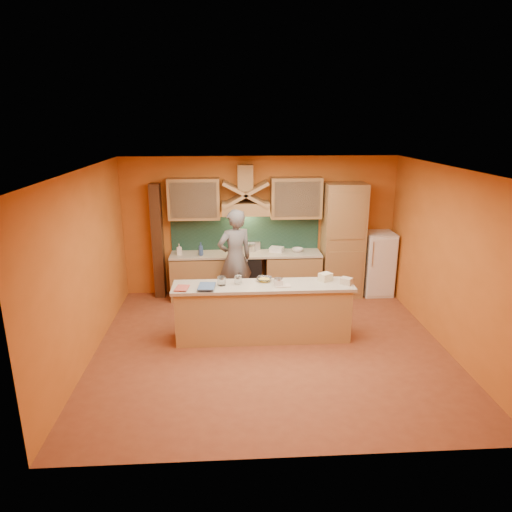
{
  "coord_description": "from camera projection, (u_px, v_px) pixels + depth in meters",
  "views": [
    {
      "loc": [
        -0.63,
        -6.53,
        3.48
      ],
      "look_at": [
        -0.18,
        0.9,
        1.24
      ],
      "focal_mm": 32.0,
      "sensor_mm": 36.0,
      "label": 1
    }
  ],
  "objects": [
    {
      "name": "counter_top",
      "position": [
        246.0,
        254.0,
        9.11
      ],
      "size": [
        3.0,
        0.62,
        0.04
      ],
      "primitive_type": "cube",
      "color": "#B5AC99",
      "rests_on": "base_cabinet_left"
    },
    {
      "name": "dish_rack",
      "position": [
        277.0,
        249.0,
        9.19
      ],
      "size": [
        0.32,
        0.28,
        0.09
      ],
      "primitive_type": "cube",
      "rotation": [
        0.0,
        0.0,
        -0.37
      ],
      "color": "silver",
      "rests_on": "counter_top"
    },
    {
      "name": "jar_small",
      "position": [
        238.0,
        280.0,
        7.3
      ],
      "size": [
        0.14,
        0.14,
        0.14
      ],
      "primitive_type": "cylinder",
      "rotation": [
        0.0,
        0.0,
        0.28
      ],
      "color": "white",
      "rests_on": "island_top"
    },
    {
      "name": "mixing_bowl",
      "position": [
        264.0,
        279.0,
        7.44
      ],
      "size": [
        0.3,
        0.3,
        0.06
      ],
      "primitive_type": "imported",
      "rotation": [
        0.0,
        0.0,
        -0.26
      ],
      "color": "silver",
      "rests_on": "island_top"
    },
    {
      "name": "pot_small",
      "position": [
        250.0,
        249.0,
        9.23
      ],
      "size": [
        0.27,
        0.27,
        0.14
      ],
      "primitive_type": "cylinder",
      "rotation": [
        0.0,
        0.0,
        0.37
      ],
      "color": "silver",
      "rests_on": "stove"
    },
    {
      "name": "fridge",
      "position": [
        378.0,
        263.0,
        9.34
      ],
      "size": [
        0.58,
        0.6,
        1.3
      ],
      "primitive_type": "cube",
      "color": "white",
      "rests_on": "floor"
    },
    {
      "name": "book_upper",
      "position": [
        199.0,
        286.0,
        7.11
      ],
      "size": [
        0.28,
        0.37,
        0.03
      ],
      "primitive_type": "imported",
      "rotation": [
        0.0,
        0.0,
        -0.08
      ],
      "color": "#415E8F",
      "rests_on": "island_top"
    },
    {
      "name": "base_cabinet_left",
      "position": [
        199.0,
        277.0,
        9.19
      ],
      "size": [
        1.1,
        0.6,
        0.86
      ],
      "primitive_type": "cube",
      "color": "#A1794A",
      "rests_on": "floor"
    },
    {
      "name": "upper_cabinet_left",
      "position": [
        194.0,
        199.0,
        8.86
      ],
      "size": [
        1.0,
        0.35,
        0.8
      ],
      "primitive_type": "cube",
      "color": "#A1794A",
      "rests_on": "wall_back"
    },
    {
      "name": "upper_cabinet_right",
      "position": [
        296.0,
        198.0,
        8.97
      ],
      "size": [
        1.0,
        0.35,
        0.8
      ],
      "primitive_type": "cube",
      "color": "#A1794A",
      "rests_on": "wall_back"
    },
    {
      "name": "person",
      "position": [
        235.0,
        258.0,
        8.65
      ],
      "size": [
        0.81,
        0.68,
        1.9
      ],
      "primitive_type": "imported",
      "rotation": [
        0.0,
        0.0,
        3.53
      ],
      "color": "slate",
      "rests_on": "floor"
    },
    {
      "name": "cloth",
      "position": [
        283.0,
        285.0,
        7.23
      ],
      "size": [
        0.23,
        0.18,
        0.01
      ],
      "primitive_type": "cube",
      "rotation": [
        0.0,
        0.0,
        0.08
      ],
      "color": "beige",
      "rests_on": "island_top"
    },
    {
      "name": "hood_chimney",
      "position": [
        245.0,
        178.0,
        8.82
      ],
      "size": [
        0.3,
        0.3,
        0.5
      ],
      "primitive_type": "cube",
      "color": "#A1794A",
      "rests_on": "wall_back"
    },
    {
      "name": "grocery_bag_b",
      "position": [
        346.0,
        281.0,
        7.3
      ],
      "size": [
        0.22,
        0.21,
        0.11
      ],
      "primitive_type": "cube",
      "rotation": [
        0.0,
        0.0,
        -0.66
      ],
      "color": "beige",
      "rests_on": "island_top"
    },
    {
      "name": "base_cabinet_right",
      "position": [
        293.0,
        275.0,
        9.3
      ],
      "size": [
        1.1,
        0.6,
        0.86
      ],
      "primitive_type": "cube",
      "color": "#A1794A",
      "rests_on": "floor"
    },
    {
      "name": "jar_large",
      "position": [
        222.0,
        281.0,
        7.25
      ],
      "size": [
        0.16,
        0.16,
        0.14
      ],
      "primitive_type": "cylinder",
      "rotation": [
        0.0,
        0.0,
        0.3
      ],
      "color": "silver",
      "rests_on": "island_top"
    },
    {
      "name": "trim_column_left",
      "position": [
        158.0,
        241.0,
        9.08
      ],
      "size": [
        0.2,
        0.3,
        2.3
      ],
      "primitive_type": "cube",
      "color": "#472816",
      "rests_on": "floor"
    },
    {
      "name": "kitchen_scale",
      "position": [
        278.0,
        282.0,
        7.22
      ],
      "size": [
        0.14,
        0.14,
        0.11
      ],
      "primitive_type": "cube",
      "rotation": [
        0.0,
        0.0,
        0.1
      ],
      "color": "white",
      "rests_on": "island_top"
    },
    {
      "name": "soap_bottle_a",
      "position": [
        179.0,
        249.0,
        8.98
      ],
      "size": [
        0.11,
        0.11,
        0.21
      ],
      "primitive_type": "imported",
      "rotation": [
        0.0,
        0.0,
        0.15
      ],
      "color": "silver",
      "rests_on": "counter_top"
    },
    {
      "name": "stove",
      "position": [
        246.0,
        275.0,
        9.24
      ],
      "size": [
        0.6,
        0.58,
        0.9
      ],
      "primitive_type": "cube",
      "color": "black",
      "rests_on": "floor"
    },
    {
      "name": "pantry_column",
      "position": [
        343.0,
        240.0,
        9.15
      ],
      "size": [
        0.8,
        0.6,
        2.3
      ],
      "primitive_type": "cube",
      "color": "#A1794A",
      "rests_on": "floor"
    },
    {
      "name": "book_lower",
      "position": [
        176.0,
        288.0,
        7.1
      ],
      "size": [
        0.24,
        0.3,
        0.03
      ],
      "primitive_type": "imported",
      "rotation": [
        0.0,
        0.0,
        -0.14
      ],
      "color": "#BF5144",
      "rests_on": "island_top"
    },
    {
      "name": "island_top",
      "position": [
        263.0,
        286.0,
        7.3
      ],
      "size": [
        2.9,
        0.62,
        0.05
      ],
      "primitive_type": "cube",
      "color": "#B5AC99",
      "rests_on": "island_body"
    },
    {
      "name": "grocery_bag_a",
      "position": [
        325.0,
        277.0,
        7.46
      ],
      "size": [
        0.25,
        0.23,
        0.13
      ],
      "primitive_type": "cube",
      "rotation": [
        0.0,
        0.0,
        0.56
      ],
      "color": "#EAE8C1",
      "rests_on": "island_top"
    },
    {
      "name": "wall_right",
      "position": [
        448.0,
        260.0,
        7.04
      ],
      "size": [
        0.02,
        5.0,
        2.8
      ],
      "primitive_type": "cube",
      "color": "orange",
      "rests_on": "floor"
    },
    {
      "name": "floor",
      "position": [
        271.0,
        346.0,
        7.28
      ],
      "size": [
        5.5,
        5.0,
        0.01
      ],
      "primitive_type": "cube",
      "color": "brown",
      "rests_on": "ground"
    },
    {
      "name": "pot_large",
      "position": [
        239.0,
        250.0,
        9.08
      ],
      "size": [
        0.25,
        0.25,
        0.17
      ],
      "primitive_type": "cylinder",
      "rotation": [
        0.0,
        0.0,
        -0.03
      ],
      "color": "#B6B5BC",
      "rests_on": "stove"
    },
    {
      "name": "soap_bottle_b",
      "position": [
        201.0,
        249.0,
        8.91
      ],
      "size": [
        0.13,
        0.13,
        0.26
      ],
      "primitive_type": "imported",
      "rotation": [
        0.0,
        0.0,
        0.39
      ],
      "color": "#304A84",
      "rests_on": "counter_top"
    },
    {
      "name": "bowl_back",
      "position": [
        298.0,
        250.0,
        9.19
      ],
      "size": [
        0.24,
        0.24,
        0.07
      ],
      "primitive_type": "imported",
      "rotation": [
        0.0,
        0.0,
        -0.1
      ],
      "color": "silver",
      "rests_on": "counter_top"
    },
    {
      "name": "island_body",
      "position": [
        263.0,
        314.0,
        7.44
      ],
      "size": [
        2.8,
        0.55,
        0.88
      ],
      "primitive_type": "cube",
      "color": "tan",
      "rests_on": "floor"
    },
    {
      "name": "backsplash",
      "position": [
        245.0,
        234.0,
        9.28
      ],
      "size": [
        3.0,
        0.03,
        0.7
      ],
      "primitive_type": "cube",
      "color": "#18362C",
      "rests_on": "wall_back"
    },
    {
      "name": "wall_back",
      "position": [
        260.0,
        226.0,
        9.27
      ],
      "size": [
        5.5,
        0.02,
        2.8
      ],
      "primitive_type": "cube",
      "color": "orange",
      "rests_on": "floor"
    },
    {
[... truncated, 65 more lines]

